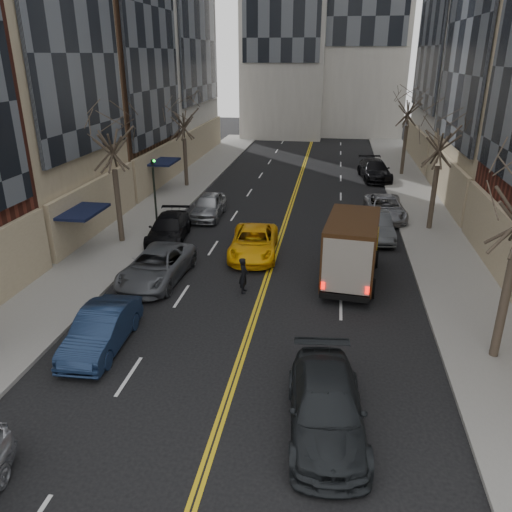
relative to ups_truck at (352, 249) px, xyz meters
The scene contains 18 objects.
sidewalk_left 16.49m from the ups_truck, 141.84° to the left, with size 4.00×66.00×0.15m, color slate.
sidewalk_right 11.46m from the ups_truck, 63.34° to the left, with size 4.00×66.00×0.15m, color slate.
tree_lf_mid 14.00m from the ups_truck, 166.11° to the left, with size 3.20×3.20×8.91m.
tree_lf_far 21.01m from the ups_truck, 128.21° to the left, with size 3.20×3.20×8.12m.
tree_rt_mid 10.53m from the ups_truck, 59.00° to the left, with size 3.20×3.20×8.32m.
tree_rt_far 24.20m from the ups_truck, 78.06° to the left, with size 3.20×3.20×9.11m.
traffic_signal 12.47m from the ups_truck, 155.54° to the left, with size 0.29×0.26×4.70m.
ups_truck is the anchor object (origin of this frame).
observer_sedan 10.45m from the ups_truck, 94.77° to the right, with size 2.61×5.39×1.51m.
taxi 5.65m from the ups_truck, 153.94° to the left, with size 2.40×5.20×1.45m, color #F5AE0A.
pedestrian 5.21m from the ups_truck, 156.87° to the right, with size 0.60×0.40×1.65m, color black.
parked_lf_b 11.64m from the ups_truck, 140.90° to the right, with size 1.57×4.49×1.48m, color #12213B.
parked_lf_c 9.16m from the ups_truck, behind, with size 2.45×5.32×1.48m, color #4E5156.
parked_lf_d 10.94m from the ups_truck, 158.91° to the left, with size 2.02×4.98×1.44m, color black.
parked_lf_e 12.48m from the ups_truck, 136.32° to the left, with size 1.83×4.56×1.55m, color #989B9F.
parked_rt_a 6.48m from the ups_truck, 76.00° to the left, with size 1.57×4.52×1.49m, color #43464A.
parked_rt_b 10.46m from the ups_truck, 76.72° to the left, with size 2.38×5.16×1.44m, color #999AA0.
parked_rt_c 21.31m from the ups_truck, 83.55° to the left, with size 2.27×5.57×1.62m, color black.
Camera 1 is at (2.86, -5.08, 9.99)m, focal length 35.00 mm.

